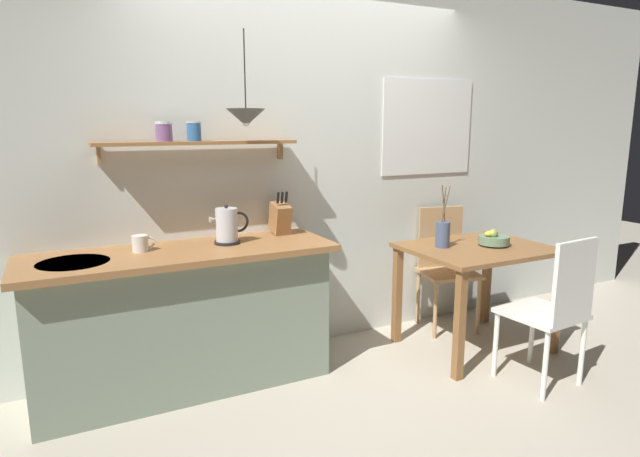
% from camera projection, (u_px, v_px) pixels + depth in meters
% --- Properties ---
extents(ground_plane, '(14.00, 14.00, 0.00)m').
position_uv_depth(ground_plane, '(350.00, 374.00, 3.51)').
color(ground_plane, '#BCB29E').
extents(back_wall, '(6.80, 0.11, 2.70)m').
position_uv_depth(back_wall, '(332.00, 162.00, 3.90)').
color(back_wall, silver).
rests_on(back_wall, ground_plane).
extents(kitchen_counter, '(1.83, 0.63, 0.89)m').
position_uv_depth(kitchen_counter, '(185.00, 318.00, 3.26)').
color(kitchen_counter, gray).
rests_on(kitchen_counter, ground_plane).
extents(wall_shelf, '(1.25, 0.20, 0.25)m').
position_uv_depth(wall_shelf, '(190.00, 139.00, 3.25)').
color(wall_shelf, '#9E6B3D').
extents(dining_table, '(0.99, 0.79, 0.77)m').
position_uv_depth(dining_table, '(477.00, 262.00, 3.81)').
color(dining_table, brown).
rests_on(dining_table, ground_plane).
extents(dining_chair_near, '(0.46, 0.46, 0.97)m').
position_uv_depth(dining_chair_near, '(554.00, 305.00, 3.25)').
color(dining_chair_near, white).
rests_on(dining_chair_near, ground_plane).
extents(dining_chair_far, '(0.50, 0.48, 0.97)m').
position_uv_depth(dining_chair_far, '(445.00, 261.00, 4.26)').
color(dining_chair_far, tan).
rests_on(dining_chair_far, ground_plane).
extents(fruit_bowl, '(0.22, 0.22, 0.12)m').
position_uv_depth(fruit_bowl, '(494.00, 239.00, 3.80)').
color(fruit_bowl, slate).
rests_on(fruit_bowl, dining_table).
extents(twig_vase, '(0.10, 0.10, 0.45)m').
position_uv_depth(twig_vase, '(443.00, 234.00, 3.75)').
color(twig_vase, '#475675').
rests_on(twig_vase, dining_table).
extents(electric_kettle, '(0.25, 0.16, 0.25)m').
position_uv_depth(electric_kettle, '(227.00, 226.00, 3.30)').
color(electric_kettle, black).
rests_on(electric_kettle, kitchen_counter).
extents(knife_block, '(0.11, 0.19, 0.30)m').
position_uv_depth(knife_block, '(280.00, 218.00, 3.58)').
color(knife_block, '#9E6B3D').
rests_on(knife_block, kitchen_counter).
extents(coffee_mug_by_sink, '(0.13, 0.09, 0.10)m').
position_uv_depth(coffee_mug_by_sink, '(141.00, 243.00, 3.11)').
color(coffee_mug_by_sink, white).
rests_on(coffee_mug_by_sink, kitchen_counter).
extents(pendant_lamp, '(0.24, 0.24, 0.57)m').
position_uv_depth(pendant_lamp, '(246.00, 117.00, 3.19)').
color(pendant_lamp, black).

